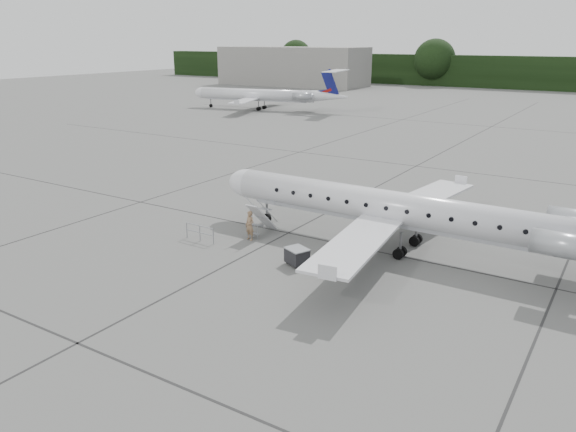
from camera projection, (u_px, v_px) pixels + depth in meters
The scene contains 8 objects.
ground at pixel (320, 294), 27.76m from camera, with size 320.00×320.00×0.00m, color #5B5B59.
terminal_building at pixel (292, 66), 150.56m from camera, with size 40.00×14.00×10.00m, color gray.
main_regional_jet at pixel (396, 192), 32.74m from camera, with size 27.38×19.71×7.02m, color silver, non-canonical shape.
airstair at pixel (262, 218), 35.90m from camera, with size 0.85×2.30×2.20m, color silver, non-canonical shape.
passenger at pixel (250, 226), 34.91m from camera, with size 0.69×0.45×1.88m, color #856548.
safety_railing at pixel (200, 233), 34.85m from camera, with size 2.20×0.08×1.00m, color gray, non-canonical shape.
baggage_cart at pixel (297, 256), 31.14m from camera, with size 1.20×0.97×1.04m, color black, non-canonical shape.
bg_regional_left at pixel (256, 89), 99.01m from camera, with size 27.33×19.68×7.17m, color silver, non-canonical shape.
Camera 1 is at (12.20, -22.23, 12.04)m, focal length 35.00 mm.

